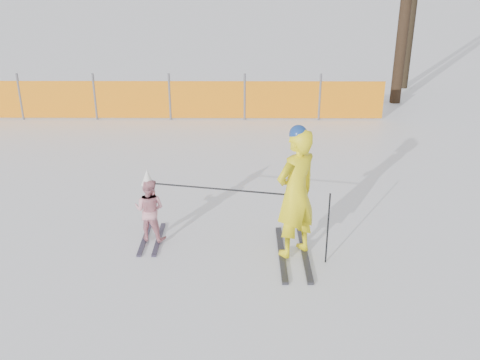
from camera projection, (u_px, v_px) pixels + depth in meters
name	position (u px, v px, depth m)	size (l,w,h in m)	color
ground	(240.00, 256.00, 7.86)	(120.00, 120.00, 0.00)	white
adult	(296.00, 193.00, 7.50)	(0.83, 1.58, 1.99)	black
child	(150.00, 209.00, 8.09)	(0.56, 1.03, 1.17)	black
ski_poles	(257.00, 203.00, 7.64)	(2.50, 0.64, 1.08)	black
safety_fence	(87.00, 99.00, 14.27)	(15.74, 0.06, 1.25)	#595960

